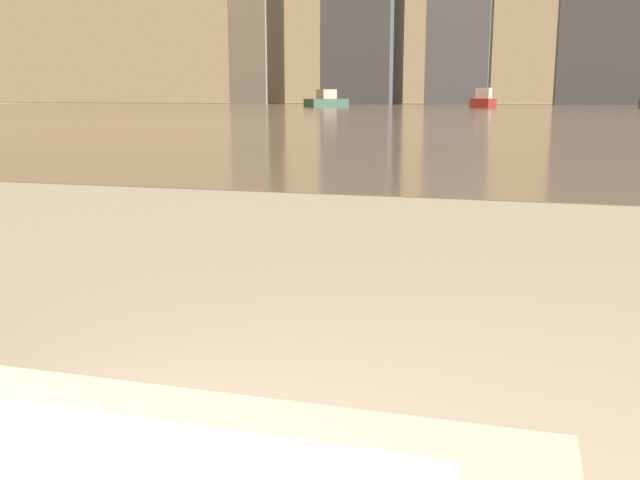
{
  "coord_description": "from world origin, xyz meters",
  "views": [
    {
      "loc": [
        0.72,
        0.07,
        0.96
      ],
      "look_at": [
        0.08,
        2.28,
        0.5
      ],
      "focal_mm": 40.0,
      "sensor_mm": 36.0,
      "label": 1
    }
  ],
  "objects": [
    {
      "name": "skyline_tower_3",
      "position": [
        11.1,
        118.0,
        12.54
      ],
      "size": [
        13.72,
        9.71,
        25.08
      ],
      "color": "#4C515B",
      "rests_on": "ground_plane"
    },
    {
      "name": "harbor_boat_0",
      "position": [
        -3.82,
        75.85,
        0.71
      ],
      "size": [
        2.41,
        5.48,
        1.99
      ],
      "color": "maroon",
      "rests_on": "harbor_water"
    },
    {
      "name": "harbor_water",
      "position": [
        0.0,
        62.0,
        0.01
      ],
      "size": [
        180.0,
        110.0,
        0.01
      ],
      "color": "gray",
      "rests_on": "ground_plane"
    },
    {
      "name": "skyline_tower_0",
      "position": [
        -44.64,
        118.0,
        13.29
      ],
      "size": [
        6.53,
        9.57,
        26.58
      ],
      "color": "gray",
      "rests_on": "ground_plane"
    },
    {
      "name": "harbor_boat_2",
      "position": [
        -20.85,
        77.14,
        0.68
      ],
      "size": [
        4.3,
        5.21,
        1.91
      ],
      "color": "#335647",
      "rests_on": "harbor_water"
    }
  ]
}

